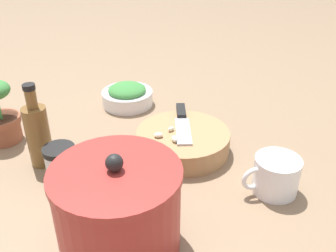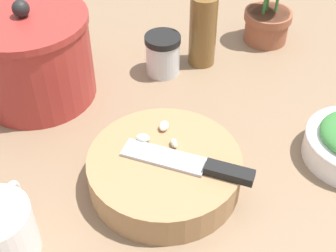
{
  "view_description": "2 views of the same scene",
  "coord_description": "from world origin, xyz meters",
  "px_view_note": "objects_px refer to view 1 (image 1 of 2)",
  "views": [
    {
      "loc": [
        -0.54,
        0.48,
        0.5
      ],
      "look_at": [
        -0.05,
        -0.04,
        0.09
      ],
      "focal_mm": 40.0,
      "sensor_mm": 36.0,
      "label": 1
    },
    {
      "loc": [
        -0.24,
        -0.51,
        0.53
      ],
      "look_at": [
        -0.03,
        -0.06,
        0.07
      ],
      "focal_mm": 50.0,
      "sensor_mm": 36.0,
      "label": 2
    }
  ],
  "objects_px": {
    "chef_knife": "(182,121)",
    "herb_bowl": "(127,95)",
    "cutting_board": "(183,141)",
    "stock_pot": "(118,208)",
    "spice_jar": "(61,163)",
    "oil_bottle": "(38,133)",
    "coffee_mug": "(275,175)",
    "garlic_cloves": "(168,135)"
  },
  "relations": [
    {
      "from": "chef_knife",
      "to": "herb_bowl",
      "type": "height_order",
      "value": "same"
    },
    {
      "from": "cutting_board",
      "to": "stock_pot",
      "type": "xyz_separation_m",
      "value": [
        -0.11,
        0.29,
        0.05
      ]
    },
    {
      "from": "spice_jar",
      "to": "oil_bottle",
      "type": "bearing_deg",
      "value": -1.08
    },
    {
      "from": "herb_bowl",
      "to": "oil_bottle",
      "type": "distance_m",
      "value": 0.35
    },
    {
      "from": "spice_jar",
      "to": "coffee_mug",
      "type": "xyz_separation_m",
      "value": [
        -0.35,
        -0.27,
        -0.0
      ]
    },
    {
      "from": "stock_pot",
      "to": "spice_jar",
      "type": "bearing_deg",
      "value": -8.45
    },
    {
      "from": "herb_bowl",
      "to": "coffee_mug",
      "type": "relative_size",
      "value": 1.32
    },
    {
      "from": "cutting_board",
      "to": "garlic_cloves",
      "type": "bearing_deg",
      "value": 78.88
    },
    {
      "from": "chef_knife",
      "to": "coffee_mug",
      "type": "relative_size",
      "value": 1.35
    },
    {
      "from": "oil_bottle",
      "to": "stock_pot",
      "type": "height_order",
      "value": "oil_bottle"
    },
    {
      "from": "garlic_cloves",
      "to": "stock_pot",
      "type": "distance_m",
      "value": 0.28
    },
    {
      "from": "cutting_board",
      "to": "oil_bottle",
      "type": "distance_m",
      "value": 0.33
    },
    {
      "from": "herb_bowl",
      "to": "oil_bottle",
      "type": "relative_size",
      "value": 0.78
    },
    {
      "from": "coffee_mug",
      "to": "stock_pot",
      "type": "xyz_separation_m",
      "value": [
        0.12,
        0.31,
        0.04
      ]
    },
    {
      "from": "chef_knife",
      "to": "oil_bottle",
      "type": "height_order",
      "value": "oil_bottle"
    },
    {
      "from": "chef_knife",
      "to": "coffee_mug",
      "type": "bearing_deg",
      "value": 131.5
    },
    {
      "from": "garlic_cloves",
      "to": "oil_bottle",
      "type": "xyz_separation_m",
      "value": [
        0.19,
        0.21,
        0.02
      ]
    },
    {
      "from": "chef_knife",
      "to": "stock_pot",
      "type": "height_order",
      "value": "stock_pot"
    },
    {
      "from": "cutting_board",
      "to": "spice_jar",
      "type": "bearing_deg",
      "value": 65.74
    },
    {
      "from": "chef_knife",
      "to": "garlic_cloves",
      "type": "relative_size",
      "value": 2.42
    },
    {
      "from": "chef_knife",
      "to": "coffee_mug",
      "type": "height_order",
      "value": "coffee_mug"
    },
    {
      "from": "garlic_cloves",
      "to": "coffee_mug",
      "type": "height_order",
      "value": "coffee_mug"
    },
    {
      "from": "chef_knife",
      "to": "herb_bowl",
      "type": "xyz_separation_m",
      "value": [
        0.25,
        -0.04,
        -0.03
      ]
    },
    {
      "from": "chef_knife",
      "to": "garlic_cloves",
      "type": "xyz_separation_m",
      "value": [
        -0.02,
        0.08,
        0.0
      ]
    },
    {
      "from": "stock_pot",
      "to": "cutting_board",
      "type": "bearing_deg",
      "value": -68.57
    },
    {
      "from": "garlic_cloves",
      "to": "coffee_mug",
      "type": "xyz_separation_m",
      "value": [
        -0.24,
        -0.06,
        -0.02
      ]
    },
    {
      "from": "herb_bowl",
      "to": "oil_bottle",
      "type": "bearing_deg",
      "value": 104.35
    },
    {
      "from": "cutting_board",
      "to": "garlic_cloves",
      "type": "relative_size",
      "value": 3.48
    },
    {
      "from": "chef_knife",
      "to": "oil_bottle",
      "type": "distance_m",
      "value": 0.33
    },
    {
      "from": "cutting_board",
      "to": "stock_pot",
      "type": "height_order",
      "value": "stock_pot"
    },
    {
      "from": "spice_jar",
      "to": "herb_bowl",
      "type": "bearing_deg",
      "value": -63.3
    },
    {
      "from": "chef_knife",
      "to": "garlic_cloves",
      "type": "height_order",
      "value": "same"
    },
    {
      "from": "garlic_cloves",
      "to": "stock_pot",
      "type": "xyz_separation_m",
      "value": [
        -0.12,
        0.25,
        0.02
      ]
    },
    {
      "from": "oil_bottle",
      "to": "herb_bowl",
      "type": "bearing_deg",
      "value": -75.65
    },
    {
      "from": "garlic_cloves",
      "to": "oil_bottle",
      "type": "bearing_deg",
      "value": 48.2
    },
    {
      "from": "garlic_cloves",
      "to": "coffee_mug",
      "type": "relative_size",
      "value": 0.56
    },
    {
      "from": "garlic_cloves",
      "to": "herb_bowl",
      "type": "height_order",
      "value": "same"
    },
    {
      "from": "oil_bottle",
      "to": "spice_jar",
      "type": "bearing_deg",
      "value": 178.92
    },
    {
      "from": "coffee_mug",
      "to": "oil_bottle",
      "type": "xyz_separation_m",
      "value": [
        0.43,
        0.27,
        0.04
      ]
    },
    {
      "from": "coffee_mug",
      "to": "garlic_cloves",
      "type": "bearing_deg",
      "value": 13.38
    },
    {
      "from": "cutting_board",
      "to": "spice_jar",
      "type": "relative_size",
      "value": 2.84
    },
    {
      "from": "spice_jar",
      "to": "garlic_cloves",
      "type": "bearing_deg",
      "value": -116.65
    }
  ]
}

